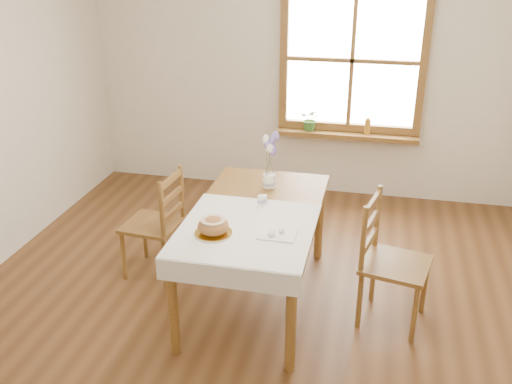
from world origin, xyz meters
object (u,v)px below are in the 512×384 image
chair_right (396,263)px  bread_plate (213,233)px  chair_left (152,223)px  dining_table (256,221)px  flower_vase (269,182)px

chair_right → bread_plate: chair_right is taller
chair_left → bread_plate: 1.00m
dining_table → bread_plate: bread_plate is taller
bread_plate → chair_right: bearing=17.0°
bread_plate → flower_vase: (0.20, 0.86, 0.04)m
chair_right → dining_table: bearing=99.3°
chair_left → bread_plate: bearing=53.7°
chair_right → bread_plate: (-1.22, -0.37, 0.29)m
dining_table → chair_left: 0.95m
chair_left → flower_vase: bearing=109.2°
chair_left → flower_vase: (0.92, 0.23, 0.35)m
chair_left → flower_vase: chair_left is taller
flower_vase → bread_plate: bearing=-103.4°
chair_left → chair_right: (1.93, -0.25, 0.02)m
chair_left → chair_right: 1.95m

